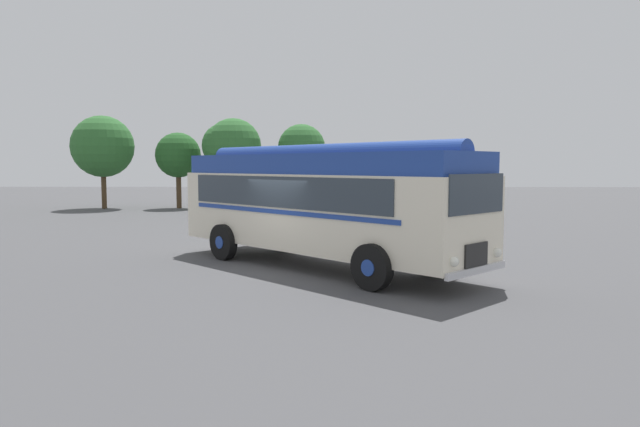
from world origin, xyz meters
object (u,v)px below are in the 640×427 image
Objects in this scene: car_mid_left at (305,203)px; car_mid_right at (357,204)px; car_near_left at (258,203)px.

car_mid_right is (2.75, -0.18, 0.00)m from car_mid_left.
car_mid_right is at bearing -3.66° from car_mid_left.
car_near_left and car_mid_left have the same top height.
car_mid_left is at bearing 176.34° from car_mid_right.
car_mid_right is (5.36, -0.52, 0.00)m from car_near_left.
car_near_left is at bearing 174.45° from car_mid_right.
car_mid_left is (2.60, -0.34, 0.00)m from car_near_left.
car_mid_left is 2.76m from car_mid_right.
car_near_left is 1.02× the size of car_mid_left.
car_near_left is at bearing 172.47° from car_mid_left.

